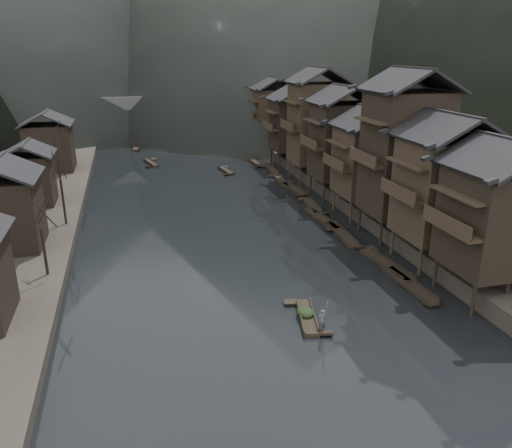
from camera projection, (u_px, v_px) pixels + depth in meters
name	position (u px, v px, depth m)	size (l,w,h in m)	color
water	(249.00, 277.00, 42.59)	(300.00, 300.00, 0.00)	black
right_bank	(390.00, 154.00, 87.00)	(40.00, 200.00, 1.80)	#2D2823
stilt_houses	(348.00, 130.00, 61.16)	(9.00, 67.60, 16.99)	black
left_houses	(22.00, 172.00, 54.24)	(8.10, 53.20, 8.73)	black
bare_trees	(45.00, 182.00, 47.37)	(3.83, 43.50, 7.67)	black
moored_sampans	(289.00, 186.00, 69.65)	(3.20, 72.78, 0.47)	black
midriver_boats	(169.00, 160.00, 85.55)	(14.77, 27.71, 0.45)	black
stone_bridge	(169.00, 113.00, 106.58)	(40.00, 6.00, 9.00)	#4C4C4F
hero_sampan	(307.00, 317.00, 35.90)	(2.14, 5.50, 0.44)	black
cargo_heap	(305.00, 308.00, 35.91)	(1.20, 1.57, 0.72)	black
boatman	(322.00, 317.00, 33.96)	(0.56, 0.37, 1.53)	#535355
bamboo_pole	(327.00, 285.00, 33.22)	(0.06, 0.06, 3.87)	#8C7A51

